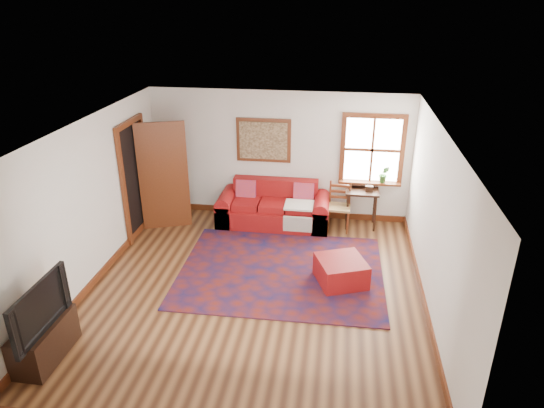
% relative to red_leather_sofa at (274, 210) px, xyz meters
% --- Properties ---
extents(ground, '(5.50, 5.50, 0.00)m').
position_rel_red_leather_sofa_xyz_m(ground, '(0.04, -2.34, -0.28)').
color(ground, '#422211').
rests_on(ground, ground).
extents(room_envelope, '(5.04, 5.54, 2.52)m').
position_rel_red_leather_sofa_xyz_m(room_envelope, '(0.04, -2.32, 1.38)').
color(room_envelope, silver).
rests_on(room_envelope, ground).
extents(window, '(1.18, 0.20, 1.38)m').
position_rel_red_leather_sofa_xyz_m(window, '(1.82, 0.37, 1.04)').
color(window, white).
rests_on(window, ground).
extents(doorway, '(0.89, 1.08, 2.14)m').
position_rel_red_leather_sofa_xyz_m(doorway, '(-2.16, -0.55, 0.79)').
color(doorway, black).
rests_on(doorway, ground).
extents(framed_artwork, '(1.05, 0.07, 0.85)m').
position_rel_red_leather_sofa_xyz_m(framed_artwork, '(-0.26, 0.38, 1.27)').
color(framed_artwork, '#622C15').
rests_on(framed_artwork, ground).
extents(persian_rug, '(3.27, 2.64, 0.02)m').
position_rel_red_leather_sofa_xyz_m(persian_rug, '(0.37, -1.75, -0.27)').
color(persian_rug, '#61170D').
rests_on(persian_rug, ground).
extents(red_leather_sofa, '(2.12, 0.88, 0.83)m').
position_rel_red_leather_sofa_xyz_m(red_leather_sofa, '(0.00, 0.00, 0.00)').
color(red_leather_sofa, maroon).
rests_on(red_leather_sofa, ground).
extents(red_ottoman, '(0.90, 0.90, 0.40)m').
position_rel_red_leather_sofa_xyz_m(red_ottoman, '(1.32, -1.94, -0.08)').
color(red_ottoman, maroon).
rests_on(red_ottoman, ground).
extents(side_table, '(0.61, 0.46, 0.74)m').
position_rel_red_leather_sofa_xyz_m(side_table, '(1.66, 0.12, 0.34)').
color(side_table, black).
rests_on(side_table, ground).
extents(ladder_back_chair, '(0.44, 0.42, 0.91)m').
position_rel_red_leather_sofa_xyz_m(ladder_back_chair, '(1.24, -0.03, 0.22)').
color(ladder_back_chair, tan).
rests_on(ladder_back_chair, ground).
extents(media_cabinet, '(0.41, 0.91, 0.50)m').
position_rel_red_leather_sofa_xyz_m(media_cabinet, '(-2.24, -4.16, -0.03)').
color(media_cabinet, black).
rests_on(media_cabinet, ground).
extents(television, '(0.14, 1.09, 0.63)m').
position_rel_red_leather_sofa_xyz_m(television, '(-2.22, -4.26, 0.54)').
color(television, black).
rests_on(television, media_cabinet).
extents(candle_hurricane, '(0.12, 0.12, 0.18)m').
position_rel_red_leather_sofa_xyz_m(candle_hurricane, '(-2.19, -3.77, 0.31)').
color(candle_hurricane, silver).
rests_on(candle_hurricane, media_cabinet).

